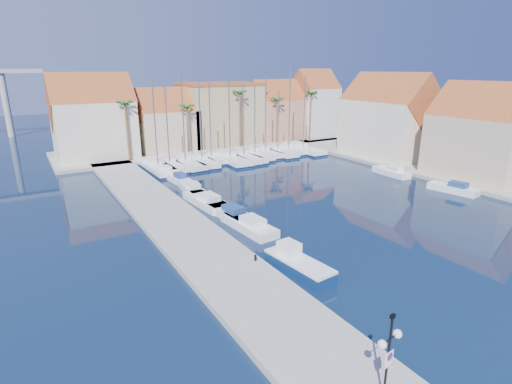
# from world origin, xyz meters

# --- Properties ---
(ground) EXTENTS (260.00, 260.00, 0.00)m
(ground) POSITION_xyz_m (0.00, 0.00, 0.00)
(ground) COLOR black
(ground) RESTS_ON ground
(quay_west) EXTENTS (6.00, 77.00, 0.50)m
(quay_west) POSITION_xyz_m (-9.00, 13.50, 0.25)
(quay_west) COLOR gray
(quay_west) RESTS_ON ground
(shore_north) EXTENTS (54.00, 16.00, 0.50)m
(shore_north) POSITION_xyz_m (10.00, 48.00, 0.25)
(shore_north) COLOR gray
(shore_north) RESTS_ON ground
(shore_east) EXTENTS (12.00, 60.00, 0.50)m
(shore_east) POSITION_xyz_m (32.00, 15.00, 0.25)
(shore_east) COLOR gray
(shore_east) RESTS_ON ground
(lamp_post) EXTENTS (1.49, 0.54, 4.40)m
(lamp_post) POSITION_xyz_m (-8.60, -12.46, 3.39)
(lamp_post) COLOR black
(lamp_post) RESTS_ON quay_west
(bollard) EXTENTS (0.18, 0.18, 0.46)m
(bollard) POSITION_xyz_m (-6.60, 1.92, 0.73)
(bollard) COLOR black
(bollard) RESTS_ON quay_west
(fishing_boat) EXTENTS (2.52, 6.01, 2.05)m
(fishing_boat) POSITION_xyz_m (-4.35, -0.41, 0.68)
(fishing_boat) COLOR navy
(fishing_boat) RESTS_ON ground
(motorboat_west_0) EXTENTS (2.69, 6.97, 1.40)m
(motorboat_west_0) POSITION_xyz_m (-3.34, 8.53, 0.51)
(motorboat_west_0) COLOR white
(motorboat_west_0) RESTS_ON ground
(motorboat_west_1) EXTENTS (2.61, 6.54, 1.40)m
(motorboat_west_1) POSITION_xyz_m (-3.41, 12.23, 0.51)
(motorboat_west_1) COLOR white
(motorboat_west_1) RESTS_ON ground
(motorboat_west_2) EXTENTS (2.82, 7.37, 1.40)m
(motorboat_west_2) POSITION_xyz_m (-3.88, 17.07, 0.51)
(motorboat_west_2) COLOR white
(motorboat_west_2) RESTS_ON ground
(motorboat_west_3) EXTENTS (2.22, 5.70, 1.40)m
(motorboat_west_3) POSITION_xyz_m (-3.50, 22.06, 0.51)
(motorboat_west_3) COLOR white
(motorboat_west_3) RESTS_ON ground
(motorboat_west_4) EXTENTS (1.97, 5.15, 1.40)m
(motorboat_west_4) POSITION_xyz_m (-3.27, 27.39, 0.51)
(motorboat_west_4) COLOR white
(motorboat_west_4) RESTS_ON ground
(motorboat_west_5) EXTENTS (1.76, 5.22, 1.40)m
(motorboat_west_5) POSITION_xyz_m (-3.54, 32.15, 0.51)
(motorboat_west_5) COLOR white
(motorboat_west_5) RESTS_ON ground
(motorboat_east_0) EXTENTS (2.85, 5.98, 1.40)m
(motorboat_east_0) POSITION_xyz_m (24.02, 5.99, 0.51)
(motorboat_east_0) COLOR white
(motorboat_east_0) RESTS_ON ground
(motorboat_east_1) EXTENTS (2.07, 5.80, 1.40)m
(motorboat_east_1) POSITION_xyz_m (24.00, 15.53, 0.51)
(motorboat_east_1) COLOR white
(motorboat_east_1) RESTS_ON ground
(sailboat_0) EXTENTS (3.28, 11.86, 13.52)m
(sailboat_0) POSITION_xyz_m (-3.73, 35.48, 0.57)
(sailboat_0) COLOR white
(sailboat_0) RESTS_ON ground
(sailboat_1) EXTENTS (3.04, 10.78, 12.37)m
(sailboat_1) POSITION_xyz_m (-1.71, 36.06, 0.57)
(sailboat_1) COLOR white
(sailboat_1) RESTS_ON ground
(sailboat_2) EXTENTS (3.74, 11.09, 14.15)m
(sailboat_2) POSITION_xyz_m (0.68, 35.87, 0.59)
(sailboat_2) COLOR white
(sailboat_2) RESTS_ON ground
(sailboat_3) EXTENTS (3.45, 10.71, 13.14)m
(sailboat_3) POSITION_xyz_m (3.54, 35.98, 0.58)
(sailboat_3) COLOR white
(sailboat_3) RESTS_ON ground
(sailboat_4) EXTENTS (2.25, 8.28, 13.41)m
(sailboat_4) POSITION_xyz_m (5.56, 36.77, 0.64)
(sailboat_4) COLOR white
(sailboat_4) RESTS_ON ground
(sailboat_5) EXTENTS (3.56, 11.97, 13.76)m
(sailboat_5) POSITION_xyz_m (8.18, 35.36, 0.57)
(sailboat_5) COLOR white
(sailboat_5) RESTS_ON ground
(sailboat_6) EXTENTS (3.57, 11.42, 12.12)m
(sailboat_6) POSITION_xyz_m (10.63, 35.33, 0.56)
(sailboat_6) COLOR white
(sailboat_6) RESTS_ON ground
(sailboat_7) EXTENTS (3.15, 10.54, 11.84)m
(sailboat_7) POSITION_xyz_m (13.28, 36.09, 0.57)
(sailboat_7) COLOR white
(sailboat_7) RESTS_ON ground
(sailboat_8) EXTENTS (2.59, 9.79, 13.48)m
(sailboat_8) POSITION_xyz_m (15.71, 36.60, 0.60)
(sailboat_8) COLOR white
(sailboat_8) RESTS_ON ground
(sailboat_9) EXTENTS (2.79, 10.54, 11.12)m
(sailboat_9) POSITION_xyz_m (17.90, 36.08, 0.56)
(sailboat_9) COLOR white
(sailboat_9) RESTS_ON ground
(sailboat_10) EXTENTS (2.41, 8.96, 14.93)m
(sailboat_10) POSITION_xyz_m (20.51, 36.40, 0.65)
(sailboat_10) COLOR white
(sailboat_10) RESTS_ON ground
(sailboat_11) EXTENTS (3.16, 11.18, 13.31)m
(sailboat_11) POSITION_xyz_m (23.01, 35.59, 0.58)
(sailboat_11) COLOR white
(sailboat_11) RESTS_ON ground
(building_0) EXTENTS (12.30, 9.00, 13.50)m
(building_0) POSITION_xyz_m (-10.00, 47.00, 6.52)
(building_0) COLOR beige
(building_0) RESTS_ON shore_north
(building_1) EXTENTS (10.30, 8.00, 11.00)m
(building_1) POSITION_xyz_m (2.00, 47.00, 5.30)
(building_1) COLOR #C5AC8A
(building_1) RESTS_ON shore_north
(building_2) EXTENTS (14.20, 10.20, 11.50)m
(building_2) POSITION_xyz_m (13.00, 48.00, 6.26)
(building_2) COLOR tan
(building_2) RESTS_ON shore_north
(building_3) EXTENTS (10.30, 8.00, 12.00)m
(building_3) POSITION_xyz_m (25.00, 47.00, 5.86)
(building_3) COLOR #B2735A
(building_3) RESTS_ON shore_north
(building_4) EXTENTS (8.30, 8.00, 14.00)m
(building_4) POSITION_xyz_m (34.00, 46.00, 6.97)
(building_4) COLOR silver
(building_4) RESTS_ON shore_north
(building_5) EXTENTS (9.00, 12.30, 12.50)m
(building_5) POSITION_xyz_m (32.00, 8.00, 5.96)
(building_5) COLOR #C5AC8A
(building_5) RESTS_ON shore_east
(building_6) EXTENTS (9.00, 14.30, 13.50)m
(building_6) POSITION_xyz_m (32.00, 24.00, 6.52)
(building_6) COLOR beige
(building_6) RESTS_ON shore_east
(palm_0) EXTENTS (2.60, 2.60, 10.15)m
(palm_0) POSITION_xyz_m (-6.00, 42.00, 9.08)
(palm_0) COLOR brown
(palm_0) RESTS_ON shore_north
(palm_1) EXTENTS (2.60, 2.60, 9.15)m
(palm_1) POSITION_xyz_m (4.00, 42.00, 8.14)
(palm_1) COLOR brown
(palm_1) RESTS_ON shore_north
(palm_2) EXTENTS (2.60, 2.60, 11.15)m
(palm_2) POSITION_xyz_m (14.00, 42.00, 10.02)
(palm_2) COLOR brown
(palm_2) RESTS_ON shore_north
(palm_3) EXTENTS (2.60, 2.60, 9.65)m
(palm_3) POSITION_xyz_m (22.00, 42.00, 8.61)
(palm_3) COLOR brown
(palm_3) RESTS_ON shore_north
(palm_4) EXTENTS (2.60, 2.60, 10.65)m
(palm_4) POSITION_xyz_m (30.00, 42.00, 9.55)
(palm_4) COLOR brown
(palm_4) RESTS_ON shore_north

